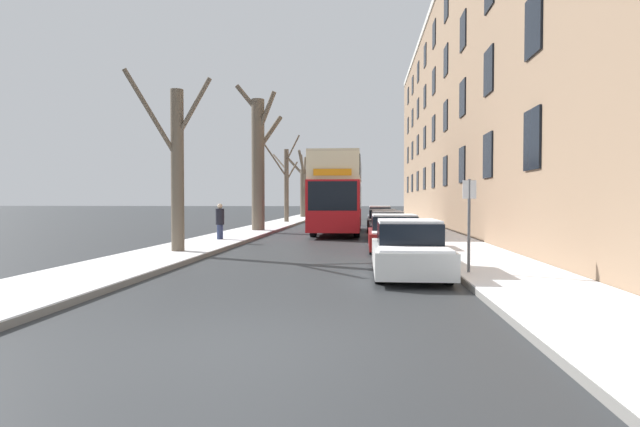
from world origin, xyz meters
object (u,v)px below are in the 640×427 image
at_px(parked_car_0, 408,250).
at_px(pedestrian_left_sidewalk, 220,221).
at_px(parked_car_2, 387,226).
at_px(bare_tree_left_0, 177,163).
at_px(bare_tree_left_1, 258,161).
at_px(double_decker_bus, 338,190).
at_px(parked_car_4, 380,217).
at_px(street_sign_post, 469,221).
at_px(bare_tree_left_2, 286,182).
at_px(bare_tree_left_3, 303,187).
at_px(parked_car_1, 394,234).
at_px(parked_car_3, 382,221).

height_order(parked_car_0, pedestrian_left_sidewalk, pedestrian_left_sidewalk).
relative_size(parked_car_2, pedestrian_left_sidewalk, 2.54).
xyz_separation_m(bare_tree_left_0, bare_tree_left_1, (0.23, 12.14, 1.03)).
bearing_deg(parked_car_0, double_decker_bus, 99.23).
relative_size(bare_tree_left_0, parked_car_4, 1.35).
bearing_deg(pedestrian_left_sidewalk, street_sign_post, 59.31).
bearing_deg(bare_tree_left_2, bare_tree_left_0, -90.09).
height_order(bare_tree_left_3, double_decker_bus, bare_tree_left_3).
relative_size(bare_tree_left_2, parked_car_0, 1.65).
xyz_separation_m(bare_tree_left_0, parked_car_0, (7.49, -3.89, -2.50)).
bearing_deg(bare_tree_left_1, parked_car_1, -53.88).
bearing_deg(parked_car_0, bare_tree_left_0, 152.57).
distance_m(parked_car_1, parked_car_3, 12.00).
bearing_deg(parked_car_4, parked_car_0, -90.00).
xyz_separation_m(double_decker_bus, parked_car_4, (2.61, 7.43, -1.78)).
xyz_separation_m(bare_tree_left_0, street_sign_post, (8.88, -4.35, -1.76)).
bearing_deg(pedestrian_left_sidewalk, parked_car_0, 55.90).
xyz_separation_m(parked_car_1, parked_car_2, (-0.00, 5.67, 0.00)).
bearing_deg(parked_car_1, street_sign_post, -78.01).
xyz_separation_m(bare_tree_left_3, parked_car_2, (7.57, -27.99, -2.66)).
bearing_deg(bare_tree_left_3, bare_tree_left_1, -89.26).
xyz_separation_m(bare_tree_left_3, parked_car_4, (7.57, -16.28, -2.61)).
xyz_separation_m(bare_tree_left_3, parked_car_1, (7.57, -33.67, -2.66)).
distance_m(bare_tree_left_1, parked_car_0, 17.95).
height_order(double_decker_bus, pedestrian_left_sidewalk, double_decker_bus).
bearing_deg(bare_tree_left_3, bare_tree_left_2, -89.49).
bearing_deg(bare_tree_left_3, parked_car_1, -77.34).
xyz_separation_m(bare_tree_left_2, street_sign_post, (8.85, -27.99, -2.02)).
xyz_separation_m(bare_tree_left_1, parked_car_2, (7.26, -4.27, -3.54)).
bearing_deg(parked_car_0, parked_car_2, 90.00).
bearing_deg(pedestrian_left_sidewalk, parked_car_1, 84.81).
relative_size(bare_tree_left_0, bare_tree_left_2, 0.87).
xyz_separation_m(parked_car_0, parked_car_2, (0.00, 11.76, -0.01)).
height_order(parked_car_0, parked_car_4, parked_car_4).
bearing_deg(parked_car_0, pedestrian_left_sidewalk, 129.78).
bearing_deg(bare_tree_left_0, parked_car_3, 62.16).
height_order(bare_tree_left_2, double_decker_bus, bare_tree_left_2).
relative_size(double_decker_bus, pedestrian_left_sidewalk, 6.07).
bearing_deg(parked_car_1, parked_car_2, 90.00).
bearing_deg(double_decker_bus, bare_tree_left_1, -179.91).
distance_m(parked_car_0, pedestrian_left_sidewalk, 11.73).
bearing_deg(bare_tree_left_2, street_sign_post, -72.46).
bearing_deg(bare_tree_left_2, parked_car_3, -51.72).
relative_size(bare_tree_left_3, pedestrian_left_sidewalk, 4.00).
height_order(bare_tree_left_2, bare_tree_left_3, bare_tree_left_2).
relative_size(bare_tree_left_3, double_decker_bus, 0.66).
relative_size(bare_tree_left_3, parked_car_2, 1.58).
relative_size(parked_car_0, parked_car_1, 0.98).
bearing_deg(bare_tree_left_2, parked_car_4, -28.56).
bearing_deg(street_sign_post, bare_tree_left_3, 102.56).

